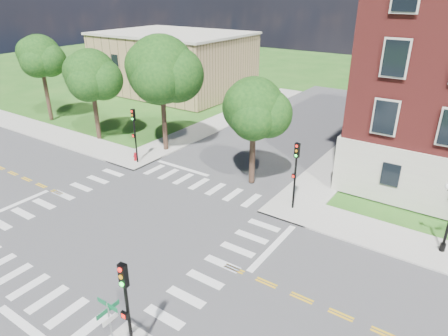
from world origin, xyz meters
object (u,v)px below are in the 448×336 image
Objects in this scene: traffic_signal_se at (126,301)px; fire_hydrant at (135,157)px; traffic_signal_ne at (296,168)px; street_sign_pole at (110,321)px; traffic_signal_nw at (134,129)px.

traffic_signal_se is 6.40× the size of fire_hydrant.
traffic_signal_se and traffic_signal_ne have the same top height.
fire_hydrant is at bearing -179.32° from traffic_signal_ne.
traffic_signal_se is 1.55× the size of street_sign_pole.
traffic_signal_ne is at bearing 0.68° from fire_hydrant.
traffic_signal_se is at bearing 43.87° from street_sign_pole.
traffic_signal_ne is 1.00× the size of traffic_signal_nw.
fire_hydrant is at bearing 135.55° from traffic_signal_se.
fire_hydrant is at bearing 133.63° from street_sign_pole.
traffic_signal_ne is 6.40× the size of fire_hydrant.
traffic_signal_nw is 6.40× the size of fire_hydrant.
traffic_signal_nw is at bearing 135.09° from traffic_signal_se.
traffic_signal_nw reaches higher than fire_hydrant.
traffic_signal_nw is (-14.74, 14.69, 0.00)m from traffic_signal_se.
street_sign_pole is 21.33m from fire_hydrant.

